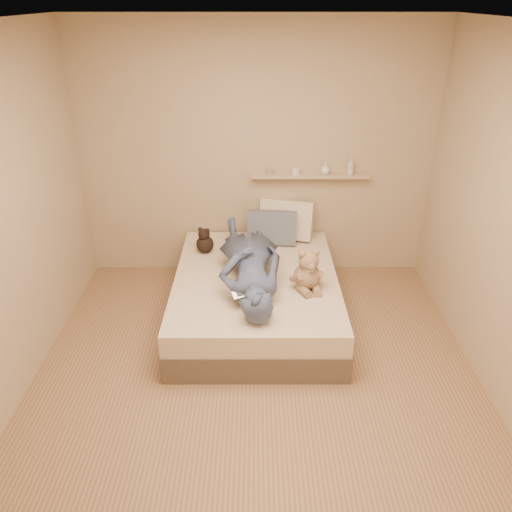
{
  "coord_description": "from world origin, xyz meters",
  "views": [
    {
      "loc": [
        -0.0,
        -3.04,
        2.74
      ],
      "look_at": [
        0.0,
        0.65,
        0.8
      ],
      "focal_mm": 35.0,
      "sensor_mm": 36.0,
      "label": 1
    }
  ],
  "objects_px": {
    "bed": "(256,296)",
    "game_console": "(241,294)",
    "teddy_bear": "(308,273)",
    "dark_plush": "(205,242)",
    "pillow_grey": "(272,227)",
    "pillow_cream": "(287,219)",
    "person": "(250,262)",
    "wall_shelf": "(310,176)"
  },
  "relations": [
    {
      "from": "bed",
      "to": "game_console",
      "type": "distance_m",
      "value": 0.66
    },
    {
      "from": "teddy_bear",
      "to": "game_console",
      "type": "bearing_deg",
      "value": -151.54
    },
    {
      "from": "dark_plush",
      "to": "pillow_grey",
      "type": "relative_size",
      "value": 0.54
    },
    {
      "from": "bed",
      "to": "dark_plush",
      "type": "relative_size",
      "value": 7.04
    },
    {
      "from": "pillow_cream",
      "to": "person",
      "type": "distance_m",
      "value": 0.98
    },
    {
      "from": "bed",
      "to": "pillow_grey",
      "type": "xyz_separation_m",
      "value": [
        0.16,
        0.69,
        0.4
      ]
    },
    {
      "from": "teddy_bear",
      "to": "pillow_grey",
      "type": "bearing_deg",
      "value": 107.25
    },
    {
      "from": "wall_shelf",
      "to": "dark_plush",
      "type": "bearing_deg",
      "value": -157.48
    },
    {
      "from": "game_console",
      "to": "teddy_bear",
      "type": "relative_size",
      "value": 0.43
    },
    {
      "from": "dark_plush",
      "to": "person",
      "type": "bearing_deg",
      "value": -50.38
    },
    {
      "from": "bed",
      "to": "game_console",
      "type": "relative_size",
      "value": 11.3
    },
    {
      "from": "teddy_bear",
      "to": "dark_plush",
      "type": "bearing_deg",
      "value": 143.86
    },
    {
      "from": "dark_plush",
      "to": "bed",
      "type": "bearing_deg",
      "value": -42.75
    },
    {
      "from": "pillow_cream",
      "to": "bed",
      "type": "bearing_deg",
      "value": -111.14
    },
    {
      "from": "pillow_grey",
      "to": "wall_shelf",
      "type": "distance_m",
      "value": 0.65
    },
    {
      "from": "bed",
      "to": "pillow_cream",
      "type": "relative_size",
      "value": 3.45
    },
    {
      "from": "pillow_cream",
      "to": "wall_shelf",
      "type": "bearing_deg",
      "value": 19.02
    },
    {
      "from": "teddy_bear",
      "to": "pillow_grey",
      "type": "relative_size",
      "value": 0.78
    },
    {
      "from": "pillow_grey",
      "to": "person",
      "type": "distance_m",
      "value": 0.8
    },
    {
      "from": "game_console",
      "to": "pillow_cream",
      "type": "xyz_separation_m",
      "value": [
        0.44,
        1.37,
        0.06
      ]
    },
    {
      "from": "bed",
      "to": "teddy_bear",
      "type": "height_order",
      "value": "teddy_bear"
    },
    {
      "from": "pillow_cream",
      "to": "dark_plush",
      "type": "bearing_deg",
      "value": -156.55
    },
    {
      "from": "pillow_cream",
      "to": "pillow_grey",
      "type": "relative_size",
      "value": 1.1
    },
    {
      "from": "bed",
      "to": "person",
      "type": "relative_size",
      "value": 1.23
    },
    {
      "from": "dark_plush",
      "to": "person",
      "type": "distance_m",
      "value": 0.71
    },
    {
      "from": "person",
      "to": "wall_shelf",
      "type": "height_order",
      "value": "wall_shelf"
    },
    {
      "from": "pillow_cream",
      "to": "wall_shelf",
      "type": "xyz_separation_m",
      "value": [
        0.23,
        0.08,
        0.45
      ]
    },
    {
      "from": "bed",
      "to": "teddy_bear",
      "type": "xyz_separation_m",
      "value": [
        0.45,
        -0.23,
        0.39
      ]
    },
    {
      "from": "teddy_bear",
      "to": "person",
      "type": "xyz_separation_m",
      "value": [
        -0.5,
        0.15,
        0.03
      ]
    },
    {
      "from": "game_console",
      "to": "wall_shelf",
      "type": "height_order",
      "value": "wall_shelf"
    },
    {
      "from": "dark_plush",
      "to": "pillow_grey",
      "type": "distance_m",
      "value": 0.71
    },
    {
      "from": "teddy_bear",
      "to": "pillow_cream",
      "type": "height_order",
      "value": "pillow_cream"
    },
    {
      "from": "dark_plush",
      "to": "wall_shelf",
      "type": "relative_size",
      "value": 0.23
    },
    {
      "from": "game_console",
      "to": "teddy_bear",
      "type": "xyz_separation_m",
      "value": [
        0.57,
        0.31,
        0.02
      ]
    },
    {
      "from": "wall_shelf",
      "to": "game_console",
      "type": "bearing_deg",
      "value": -114.83
    },
    {
      "from": "dark_plush",
      "to": "pillow_cream",
      "type": "height_order",
      "value": "pillow_cream"
    },
    {
      "from": "teddy_bear",
      "to": "dark_plush",
      "type": "distance_m",
      "value": 1.19
    },
    {
      "from": "person",
      "to": "dark_plush",
      "type": "bearing_deg",
      "value": -54.8
    },
    {
      "from": "dark_plush",
      "to": "person",
      "type": "xyz_separation_m",
      "value": [
        0.45,
        -0.55,
        0.07
      ]
    },
    {
      "from": "dark_plush",
      "to": "game_console",
      "type": "bearing_deg",
      "value": -68.79
    },
    {
      "from": "game_console",
      "to": "person",
      "type": "xyz_separation_m",
      "value": [
        0.06,
        0.46,
        0.05
      ]
    },
    {
      "from": "game_console",
      "to": "pillow_grey",
      "type": "bearing_deg",
      "value": 77.08
    }
  ]
}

